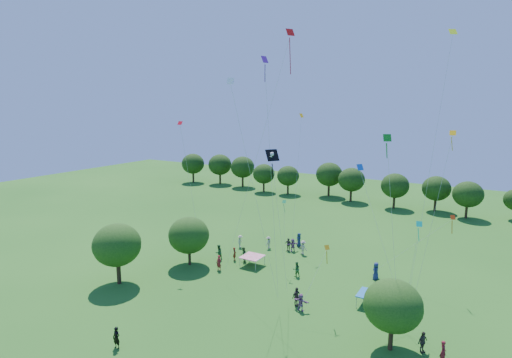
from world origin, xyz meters
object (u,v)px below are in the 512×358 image
Objects in this scene: near_tree_west at (117,245)px; red_high_kite at (277,85)px; near_tree_east at (393,306)px; man_in_black at (116,338)px; pirate_kite at (273,159)px; near_tree_north at (189,235)px; tent_blue at (371,295)px; tent_red_stripe at (252,257)px.

red_high_kite is (14.23, 6.26, 15.15)m from near_tree_west.
near_tree_east is at bearing 5.20° from near_tree_west.
man_in_black is at bearing -41.76° from near_tree_west.
pirate_kite is 0.56× the size of red_high_kite.
near_tree_north is at bearing 159.94° from pirate_kite.
tent_blue is 20.12m from red_high_kite.
tent_blue is (-2.91, 5.79, -2.39)m from near_tree_east.
man_in_black reaches higher than tent_blue.
red_high_kite is at bearing 113.16° from pirate_kite.
near_tree_east is at bearing -26.38° from tent_red_stripe.
tent_blue is at bearing 116.71° from near_tree_east.
man_in_black is 17.63m from pirate_kite.
tent_red_stripe is at bearing 129.95° from pirate_kite.
near_tree_east is 13.93m from pirate_kite.
pirate_kite is (-6.98, -5.54, 12.19)m from tent_blue.
near_tree_west is 18.48m from pirate_kite.
red_high_kite is at bearing 161.13° from near_tree_east.
near_tree_east is at bearing -63.29° from tent_blue.
man_in_black is at bearing -149.99° from near_tree_east.
near_tree_north is 16.82m from pirate_kite.
tent_red_stripe is 16.02m from pirate_kite.
near_tree_north is 1.03× the size of near_tree_east.
tent_red_stripe is 0.10× the size of red_high_kite.
man_in_black is 0.07× the size of red_high_kite.
tent_blue is 0.17× the size of pirate_kite.
near_tree_west reaches higher than near_tree_east.
tent_blue is at bearing -10.09° from tent_red_stripe.
near_tree_east is 18.65m from tent_red_stripe.
near_tree_north is at bearing 167.75° from near_tree_east.
man_in_black is at bearing -112.46° from red_high_kite.
tent_blue is 1.34× the size of man_in_black.
near_tree_east is (22.74, -4.94, -0.00)m from near_tree_north.
near_tree_west is 1.12× the size of near_tree_north.
pirate_kite is at bearing -20.06° from near_tree_north.
near_tree_north is 19.99m from tent_blue.
near_tree_east is 6.91m from tent_blue.
red_high_kite is (-1.57, 3.67, 5.92)m from pirate_kite.
red_high_kite is at bearing -167.67° from tent_blue.
tent_red_stripe is (9.12, 10.56, -2.96)m from near_tree_west.
tent_blue is (22.78, 8.13, -2.96)m from near_tree_west.
pirate_kite is at bearing -50.05° from tent_red_stripe.
man_in_black is 0.13× the size of pirate_kite.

